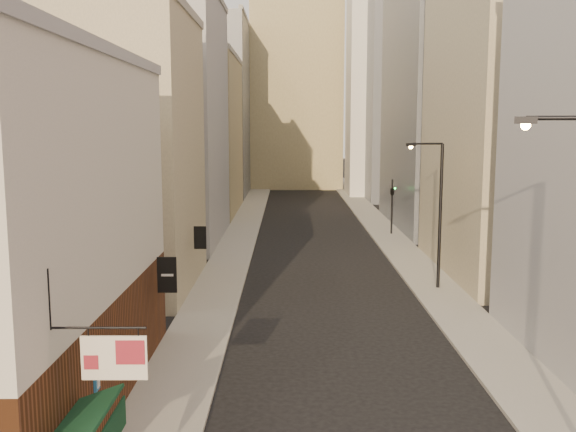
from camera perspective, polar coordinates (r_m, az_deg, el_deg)
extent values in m
cube|color=gray|center=(67.63, -3.55, -0.16)|extent=(3.00, 140.00, 0.15)
cube|color=gray|center=(68.07, 7.43, -0.16)|extent=(3.00, 140.00, 0.15)
cube|color=#5A2E18|center=(23.83, -21.85, -11.41)|extent=(6.00, 16.00, 4.00)
cube|color=silver|center=(22.61, -22.64, 3.12)|extent=(6.00, 16.00, 8.00)
cube|color=#A2A2A7|center=(21.76, -16.21, 14.07)|extent=(0.60, 16.00, 0.40)
cylinder|color=black|center=(16.23, -16.67, -9.50)|extent=(2.40, 0.06, 0.06)
cube|color=beige|center=(16.36, -15.19, -12.07)|extent=(1.60, 0.06, 1.10)
cube|color=maroon|center=(16.21, -13.82, -11.65)|extent=(0.70, 0.10, 0.60)
cube|color=maroon|center=(16.54, -17.06, -12.29)|extent=(0.35, 0.10, 0.35)
cube|color=black|center=(17.37, -17.64, -16.65)|extent=(1.25, 3.00, 0.52)
cube|color=#246EAE|center=(20.30, -16.64, -13.98)|extent=(0.08, 0.40, 0.50)
cube|color=black|center=(26.98, -10.71, -5.16)|extent=(0.80, 0.08, 1.50)
cube|color=black|center=(36.70, -7.82, -1.92)|extent=(0.70, 0.08, 1.30)
cube|color=gray|center=(39.07, -14.43, 5.30)|extent=(8.00, 12.00, 16.00)
cube|color=#A2A2A7|center=(54.67, -10.32, 8.23)|extent=(8.00, 16.00, 20.00)
cube|color=#97875E|center=(72.47, -7.75, 7.02)|extent=(8.00, 18.00, 17.00)
cube|color=gray|center=(92.35, -6.11, 9.42)|extent=(8.00, 20.00, 24.00)
cube|color=gray|center=(44.19, 19.08, 7.99)|extent=(8.00, 16.00, 20.00)
cube|color=gray|center=(63.53, 13.25, 10.81)|extent=(8.00, 20.00, 26.00)
cube|color=gray|center=(93.34, 13.17, 17.27)|extent=(20.00, 22.00, 50.00)
cube|color=#97875E|center=(103.90, 0.73, 10.41)|extent=(14.00, 14.00, 28.00)
cube|color=silver|center=(90.94, 7.97, 12.57)|extent=(8.00, 8.00, 34.00)
cylinder|color=black|center=(19.12, 23.72, 7.98)|extent=(2.13, 0.83, 0.13)
cube|color=black|center=(19.06, 20.39, 7.99)|extent=(0.65, 0.42, 0.20)
sphere|color=#FFB53F|center=(19.06, 20.37, 7.56)|extent=(0.26, 0.26, 0.26)
cylinder|color=black|center=(38.66, 13.37, -0.16)|extent=(0.19, 0.19, 8.67)
cylinder|color=black|center=(37.92, 12.24, 6.30)|extent=(1.92, 0.46, 0.12)
cube|color=black|center=(37.56, 10.87, 6.25)|extent=(0.56, 0.30, 0.17)
sphere|color=#FFB53F|center=(37.56, 10.87, 6.06)|extent=(0.23, 0.23, 0.23)
cylinder|color=black|center=(57.64, 9.22, 0.76)|extent=(0.16, 0.16, 5.00)
imported|color=black|center=(57.45, 9.26, 2.44)|extent=(0.74, 0.74, 1.30)
sphere|color=#19E533|center=(57.49, 9.50, 2.44)|extent=(0.16, 0.16, 0.16)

